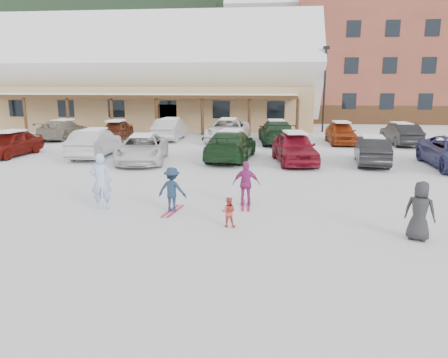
# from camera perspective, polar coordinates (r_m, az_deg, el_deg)

# --- Properties ---
(ground) EXTENTS (160.00, 160.00, 0.00)m
(ground) POSITION_cam_1_polar(r_m,az_deg,el_deg) (13.22, -1.78, -5.14)
(ground) COLOR silver
(ground) RESTS_ON ground
(forested_hillside) EXTENTS (300.00, 70.00, 38.00)m
(forested_hillside) POSITION_cam_1_polar(r_m,az_deg,el_deg) (98.62, 5.68, 21.28)
(forested_hillside) COLOR black
(forested_hillside) RESTS_ON ground
(day_lodge) EXTENTS (29.12, 12.50, 10.38)m
(day_lodge) POSITION_cam_1_polar(r_m,az_deg,el_deg) (41.84, -8.76, 12.35)
(day_lodge) COLOR tan
(day_lodge) RESTS_ON ground
(alpine_hotel) EXTENTS (31.48, 14.01, 21.48)m
(alpine_hotel) POSITION_cam_1_polar(r_m,az_deg,el_deg) (52.17, 21.16, 16.85)
(alpine_hotel) COLOR brown
(alpine_hotel) RESTS_ON ground
(lamp_post) EXTENTS (0.50, 0.25, 6.76)m
(lamp_post) POSITION_cam_1_polar(r_m,az_deg,el_deg) (36.54, 13.00, 11.91)
(lamp_post) COLOR black
(lamp_post) RESTS_ON ground
(conifer_2) EXTENTS (5.28, 5.28, 12.24)m
(conifer_2) POSITION_cam_1_polar(r_m,az_deg,el_deg) (63.13, -24.63, 14.04)
(conifer_2) COLOR black
(conifer_2) RESTS_ON ground
(conifer_3) EXTENTS (3.96, 3.96, 9.18)m
(conifer_3) POSITION_cam_1_polar(r_m,az_deg,el_deg) (56.62, 10.97, 13.48)
(conifer_3) COLOR black
(conifer_3) RESTS_ON ground
(adult_skier) EXTENTS (0.76, 0.59, 1.83)m
(adult_skier) POSITION_cam_1_polar(r_m,az_deg,el_deg) (14.51, -15.79, -0.28)
(adult_skier) COLOR #9FB7E9
(adult_skier) RESTS_ON ground
(toddler_red) EXTENTS (0.44, 0.35, 0.86)m
(toddler_red) POSITION_cam_1_polar(r_m,az_deg,el_deg) (12.35, 0.60, -4.33)
(toddler_red) COLOR #BA4035
(toddler_red) RESTS_ON ground
(child_navy) EXTENTS (0.99, 0.65, 1.43)m
(child_navy) POSITION_cam_1_polar(r_m,az_deg,el_deg) (13.80, -6.79, -1.39)
(child_navy) COLOR #192A43
(child_navy) RESTS_ON ground
(skis_child_navy) EXTENTS (0.40, 1.41, 0.03)m
(skis_child_navy) POSITION_cam_1_polar(r_m,az_deg,el_deg) (13.98, -6.71, -4.17)
(skis_child_navy) COLOR #B01942
(skis_child_navy) RESTS_ON ground
(child_magenta) EXTENTS (0.89, 0.40, 1.50)m
(child_magenta) POSITION_cam_1_polar(r_m,az_deg,el_deg) (14.35, 2.91, -0.61)
(child_magenta) COLOR #A12774
(child_magenta) RESTS_ON ground
(skis_child_magenta) EXTENTS (0.25, 1.41, 0.03)m
(skis_child_magenta) POSITION_cam_1_polar(r_m,az_deg,el_deg) (14.54, 2.88, -3.44)
(skis_child_magenta) COLOR #B01942
(skis_child_magenta) RESTS_ON ground
(bystander_dark) EXTENTS (0.91, 0.79, 1.56)m
(bystander_dark) POSITION_cam_1_polar(r_m,az_deg,el_deg) (12.31, 24.22, -3.83)
(bystander_dark) COLOR #27272A
(bystander_dark) RESTS_ON ground
(parked_car_0) EXTENTS (2.05, 4.23, 1.39)m
(parked_car_0) POSITION_cam_1_polar(r_m,az_deg,el_deg) (26.81, -26.03, 4.18)
(parked_car_0) COLOR #600F0A
(parked_car_0) RESTS_ON ground
(parked_car_1) EXTENTS (1.80, 4.67, 1.52)m
(parked_car_1) POSITION_cam_1_polar(r_m,az_deg,el_deg) (24.80, -16.53, 4.51)
(parked_car_1) COLOR #AEAFB3
(parked_car_1) RESTS_ON ground
(parked_car_2) EXTENTS (3.08, 5.31, 1.39)m
(parked_car_2) POSITION_cam_1_polar(r_m,az_deg,el_deg) (22.65, -10.61, 3.93)
(parked_car_2) COLOR silver
(parked_car_2) RESTS_ON ground
(parked_car_3) EXTENTS (2.59, 5.49, 1.55)m
(parked_car_3) POSITION_cam_1_polar(r_m,az_deg,el_deg) (22.95, 0.91, 4.45)
(parked_car_3) COLOR #163419
(parked_car_3) RESTS_ON ground
(parked_car_4) EXTENTS (2.53, 4.83, 1.57)m
(parked_car_4) POSITION_cam_1_polar(r_m,az_deg,el_deg) (22.29, 9.18, 4.07)
(parked_car_4) COLOR maroon
(parked_car_4) RESTS_ON ground
(parked_car_5) EXTENTS (1.95, 4.35, 1.39)m
(parked_car_5) POSITION_cam_1_polar(r_m,az_deg,el_deg) (22.88, 18.76, 3.55)
(parked_car_5) COLOR black
(parked_car_5) RESTS_ON ground
(parked_car_7) EXTENTS (2.28, 4.89, 1.38)m
(parked_car_7) POSITION_cam_1_polar(r_m,az_deg,el_deg) (33.32, -20.25, 6.08)
(parked_car_7) COLOR gray
(parked_car_7) RESTS_ON ground
(parked_car_8) EXTENTS (1.87, 4.20, 1.40)m
(parked_car_8) POSITION_cam_1_polar(r_m,az_deg,el_deg) (31.35, -13.93, 6.14)
(parked_car_8) COLOR #5C2715
(parked_car_8) RESTS_ON ground
(parked_car_9) EXTENTS (1.61, 4.61, 1.52)m
(parked_car_9) POSITION_cam_1_polar(r_m,az_deg,el_deg) (31.07, -7.02, 6.47)
(parked_car_9) COLOR #B0B0B5
(parked_car_9) RESTS_ON ground
(parked_car_10) EXTENTS (2.77, 5.73, 1.57)m
(parked_car_10) POSITION_cam_1_polar(r_m,az_deg,el_deg) (29.93, 0.53, 6.38)
(parked_car_10) COLOR white
(parked_car_10) RESTS_ON ground
(parked_car_11) EXTENTS (2.64, 5.48, 1.54)m
(parked_car_11) POSITION_cam_1_polar(r_m,az_deg,el_deg) (29.33, 6.83, 6.14)
(parked_car_11) COLOR #1A361E
(parked_car_11) RESTS_ON ground
(parked_car_12) EXTENTS (1.82, 4.29, 1.45)m
(parked_car_12) POSITION_cam_1_polar(r_m,az_deg,el_deg) (30.03, 15.03, 5.86)
(parked_car_12) COLOR #9C3612
(parked_car_12) RESTS_ON ground
(parked_car_13) EXTENTS (1.80, 4.40, 1.42)m
(parked_car_13) POSITION_cam_1_polar(r_m,az_deg,el_deg) (30.70, 22.09, 5.48)
(parked_car_13) COLOR black
(parked_car_13) RESTS_ON ground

